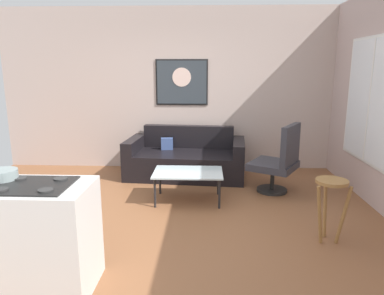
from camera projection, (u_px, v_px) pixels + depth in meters
The scene contains 10 objects.
ground at pixel (170, 223), 4.27m from camera, with size 6.40×6.40×0.04m, color brown.
back_wall at pixel (183, 90), 6.32m from camera, with size 6.40×0.05×2.80m, color #BCA59C.
couch at pixel (186, 160), 6.00m from camera, with size 1.99×1.10×0.80m.
coffee_table at pixel (188, 174), 4.85m from camera, with size 0.93×0.62×0.41m.
armchair at pixel (279, 161), 5.14m from camera, with size 0.84×0.85×1.01m.
bar_stool at pixel (331, 194), 3.67m from camera, with size 0.37×0.37×0.67m.
kitchen_counter at pixel (7, 237), 2.90m from camera, with size 1.39×0.60×0.91m.
mixing_bowl at pixel (2, 176), 2.91m from camera, with size 0.24×0.24×0.09m.
wall_painting at pixel (182, 82), 6.25m from camera, with size 0.91×0.03×0.79m.
window at pixel (370, 101), 4.74m from camera, with size 0.03×1.51×1.68m.
Camera 1 is at (0.42, -3.95, 1.79)m, focal length 33.59 mm.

